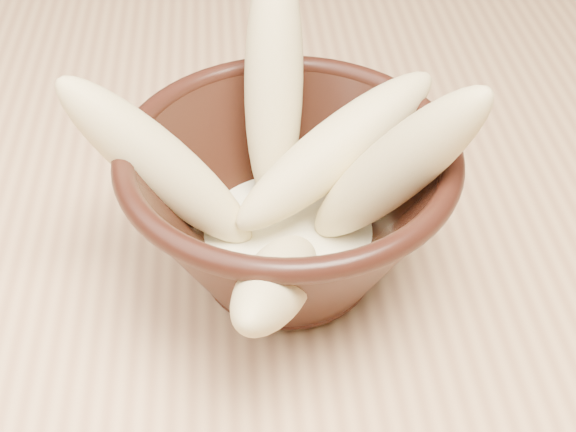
{
  "coord_description": "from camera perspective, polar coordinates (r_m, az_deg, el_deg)",
  "views": [
    {
      "loc": [
        0.03,
        -0.3,
        1.09
      ],
      "look_at": [
        0.06,
        0.02,
        0.8
      ],
      "focal_mm": 50.0,
      "sensor_mm": 36.0,
      "label": 1
    }
  ],
  "objects": [
    {
      "name": "banana_across",
      "position": [
        0.43,
        3.42,
        4.72
      ],
      "size": [
        0.14,
        0.1,
        0.08
      ],
      "primitive_type": "ellipsoid",
      "rotation": [
        1.2,
        0.0,
        2.08
      ],
      "color": "#CEBA79",
      "rests_on": "bowl"
    },
    {
      "name": "milk_puddle",
      "position": [
        0.44,
        0.0,
        -1.48
      ],
      "size": [
        0.1,
        0.1,
        0.01
      ],
      "primitive_type": "cylinder",
      "color": "#F0EAC1",
      "rests_on": "bowl"
    },
    {
      "name": "bowl",
      "position": [
        0.43,
        0.0,
        0.82
      ],
      "size": [
        0.18,
        0.18,
        0.1
      ],
      "rotation": [
        0.0,
        0.0,
        0.02
      ],
      "color": "black",
      "rests_on": "table"
    },
    {
      "name": "banana_left",
      "position": [
        0.42,
        -9.15,
        3.64
      ],
      "size": [
        0.12,
        0.06,
        0.12
      ],
      "primitive_type": "ellipsoid",
      "rotation": [
        0.78,
        0.0,
        -1.82
      ],
      "color": "#CEBA79",
      "rests_on": "bowl"
    },
    {
      "name": "table",
      "position": [
        0.52,
        -6.64,
        -11.92
      ],
      "size": [
        1.2,
        0.8,
        0.75
      ],
      "color": "tan",
      "rests_on": "ground"
    },
    {
      "name": "banana_upright",
      "position": [
        0.45,
        -1.03,
        9.64
      ],
      "size": [
        0.04,
        0.1,
        0.14
      ],
      "primitive_type": "ellipsoid",
      "rotation": [
        0.54,
        0.0,
        3.03
      ],
      "color": "#CEBA79",
      "rests_on": "bowl"
    },
    {
      "name": "banana_right",
      "position": [
        0.4,
        7.61,
        3.34
      ],
      "size": [
        0.11,
        0.07,
        0.13
      ],
      "primitive_type": "ellipsoid",
      "rotation": [
        0.61,
        0.0,
        1.14
      ],
      "color": "#CEBA79",
      "rests_on": "bowl"
    },
    {
      "name": "banana_front",
      "position": [
        0.38,
        -0.76,
        -4.68
      ],
      "size": [
        0.07,
        0.12,
        0.08
      ],
      "primitive_type": "ellipsoid",
      "rotation": [
        1.09,
        0.0,
        -0.32
      ],
      "color": "#CEBA79",
      "rests_on": "bowl"
    }
  ]
}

